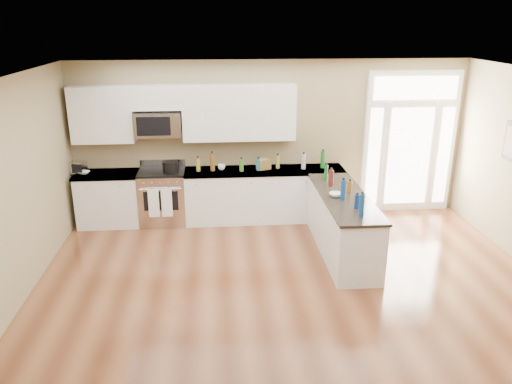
# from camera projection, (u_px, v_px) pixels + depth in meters

# --- Properties ---
(ground) EXTENTS (8.00, 8.00, 0.00)m
(ground) POSITION_uv_depth(u_px,v_px,m) (308.00, 342.00, 5.63)
(ground) COLOR #5A2F19
(room_shell) EXTENTS (8.00, 8.00, 8.00)m
(room_shell) POSITION_uv_depth(u_px,v_px,m) (314.00, 200.00, 5.07)
(room_shell) COLOR #93845D
(room_shell) RESTS_ON ground
(back_cabinet_left) EXTENTS (1.10, 0.66, 0.94)m
(back_cabinet_left) POSITION_uv_depth(u_px,v_px,m) (110.00, 200.00, 8.74)
(back_cabinet_left) COLOR silver
(back_cabinet_left) RESTS_ON ground
(back_cabinet_right) EXTENTS (2.85, 0.66, 0.94)m
(back_cabinet_right) POSITION_uv_depth(u_px,v_px,m) (264.00, 196.00, 8.95)
(back_cabinet_right) COLOR silver
(back_cabinet_right) RESTS_ON ground
(peninsula_cabinet) EXTENTS (0.69, 2.32, 0.94)m
(peninsula_cabinet) POSITION_uv_depth(u_px,v_px,m) (342.00, 226.00, 7.67)
(peninsula_cabinet) COLOR silver
(peninsula_cabinet) RESTS_ON ground
(upper_cabinet_left) EXTENTS (1.04, 0.33, 0.95)m
(upper_cabinet_left) POSITION_uv_depth(u_px,v_px,m) (102.00, 115.00, 8.39)
(upper_cabinet_left) COLOR silver
(upper_cabinet_left) RESTS_ON room_shell
(upper_cabinet_right) EXTENTS (1.94, 0.33, 0.95)m
(upper_cabinet_right) POSITION_uv_depth(u_px,v_px,m) (239.00, 113.00, 8.56)
(upper_cabinet_right) COLOR silver
(upper_cabinet_right) RESTS_ON room_shell
(upper_cabinet_short) EXTENTS (0.82, 0.33, 0.40)m
(upper_cabinet_short) POSITION_uv_depth(u_px,v_px,m) (157.00, 98.00, 8.37)
(upper_cabinet_short) COLOR silver
(upper_cabinet_short) RESTS_ON room_shell
(microwave) EXTENTS (0.78, 0.41, 0.42)m
(microwave) POSITION_uv_depth(u_px,v_px,m) (158.00, 124.00, 8.48)
(microwave) COLOR silver
(microwave) RESTS_ON room_shell
(entry_door) EXTENTS (1.70, 0.10, 2.60)m
(entry_door) POSITION_uv_depth(u_px,v_px,m) (409.00, 143.00, 9.12)
(entry_door) COLOR white
(entry_door) RESTS_ON ground
(kitchen_range) EXTENTS (0.80, 0.71, 1.08)m
(kitchen_range) POSITION_uv_depth(u_px,v_px,m) (163.00, 197.00, 8.80)
(kitchen_range) COLOR silver
(kitchen_range) RESTS_ON ground
(stockpot) EXTENTS (0.31, 0.31, 0.21)m
(stockpot) POSITION_uv_depth(u_px,v_px,m) (170.00, 166.00, 8.55)
(stockpot) COLOR black
(stockpot) RESTS_ON kitchen_range
(toaster_oven) EXTENTS (0.29, 0.26, 0.21)m
(toaster_oven) POSITION_uv_depth(u_px,v_px,m) (78.00, 167.00, 8.56)
(toaster_oven) COLOR silver
(toaster_oven) RESTS_ON back_cabinet_left
(cardboard_box) EXTENTS (0.27, 0.23, 0.18)m
(cardboard_box) POSITION_uv_depth(u_px,v_px,m) (264.00, 164.00, 8.78)
(cardboard_box) COLOR brown
(cardboard_box) RESTS_ON back_cabinet_right
(bowl_left) EXTENTS (0.22, 0.22, 0.04)m
(bowl_left) POSITION_uv_depth(u_px,v_px,m) (84.00, 173.00, 8.52)
(bowl_left) COLOR white
(bowl_left) RESTS_ON back_cabinet_left
(bowl_peninsula) EXTENTS (0.22, 0.22, 0.06)m
(bowl_peninsula) POSITION_uv_depth(u_px,v_px,m) (335.00, 195.00, 7.44)
(bowl_peninsula) COLOR white
(bowl_peninsula) RESTS_ON peninsula_cabinet
(cup_counter) EXTENTS (0.13, 0.13, 0.10)m
(cup_counter) POSITION_uv_depth(u_px,v_px,m) (221.00, 167.00, 8.75)
(cup_counter) COLOR white
(cup_counter) RESTS_ON back_cabinet_right
(counter_bottles) EXTENTS (2.41, 2.42, 0.31)m
(counter_bottles) POSITION_uv_depth(u_px,v_px,m) (294.00, 173.00, 8.15)
(counter_bottles) COLOR #19591E
(counter_bottles) RESTS_ON back_cabinet_right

